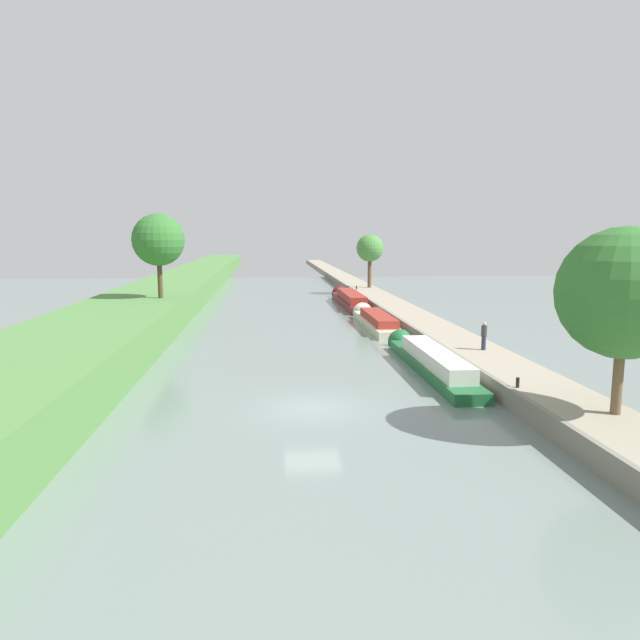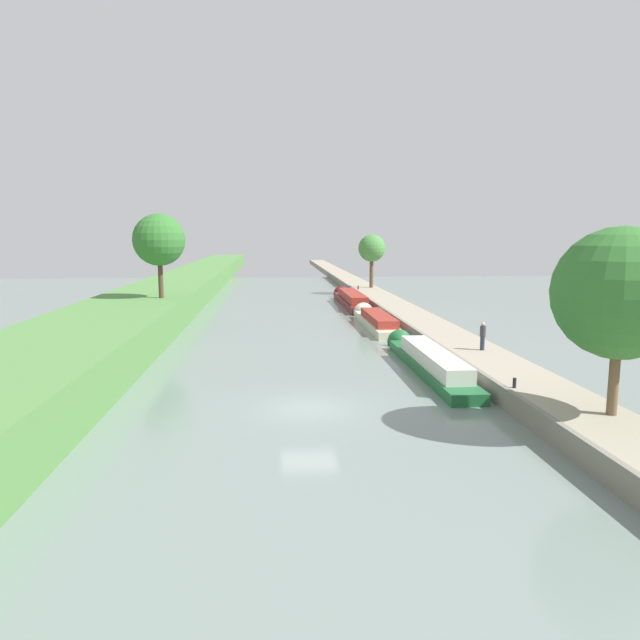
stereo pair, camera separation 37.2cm
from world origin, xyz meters
name	(u,v)px [view 1 (the left image)]	position (x,y,z in m)	size (l,w,h in m)	color
ground_plane	(312,408)	(0.00, 0.00, 0.00)	(160.00, 160.00, 0.00)	slate
left_grassy_bank	(11,389)	(-12.81, 0.00, 1.21)	(8.01, 260.00, 2.43)	#518442
right_towpath	(539,392)	(10.50, 0.00, 0.47)	(3.39, 260.00, 0.95)	#9E937F
stone_quay	(501,393)	(8.68, 0.00, 0.50)	(0.25, 260.00, 1.00)	gray
narrowboat_green	(429,360)	(7.26, 6.84, 0.56)	(1.81, 14.66, 1.95)	#1E6033
narrowboat_cream	(375,320)	(7.13, 22.88, 0.50)	(1.99, 13.36, 1.90)	beige
narrowboat_maroon	(349,299)	(7.07, 37.91, 0.63)	(2.11, 17.00, 2.17)	maroon
tree_rightbank_near	(625,293)	(11.17, -4.80, 5.55)	(4.90, 4.90, 7.07)	brown
tree_rightbank_midnear	(370,249)	(11.17, 48.33, 5.91)	(3.45, 3.45, 6.76)	brown
tree_leftbank_downstream	(158,240)	(-10.84, 24.16, 7.24)	(4.30, 4.30, 6.98)	#4C3828
person_walking	(484,335)	(10.74, 7.58, 1.82)	(0.34, 0.34, 1.66)	#282D42
mooring_bollard_near	(518,383)	(9.10, -0.79, 1.17)	(0.16, 0.16, 0.45)	black
mooring_bollard_far	(356,288)	(9.10, 45.88, 1.17)	(0.16, 0.16, 0.45)	black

